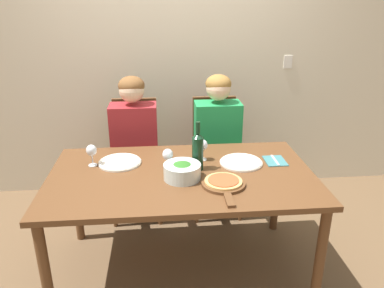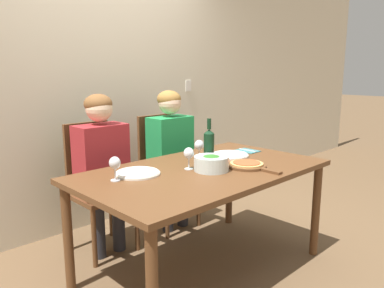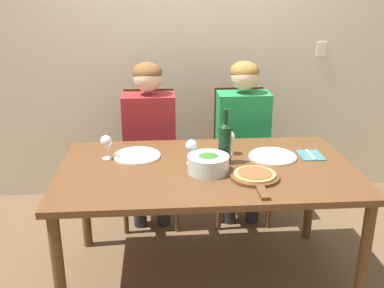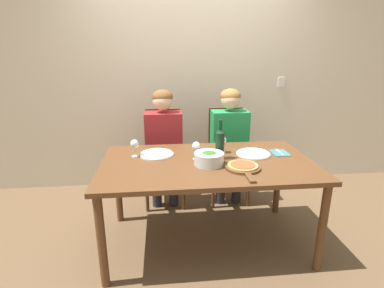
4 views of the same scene
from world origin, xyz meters
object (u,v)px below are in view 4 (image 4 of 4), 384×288
Objects in this scene: dinner_plate_left at (157,154)px; dinner_plate_right at (253,154)px; person_woman at (164,138)px; wine_glass_right at (222,141)px; wine_glass_centre at (196,147)px; fork_on_napkin at (280,153)px; person_man at (230,136)px; broccoli_bowl at (209,159)px; wine_bottle at (220,143)px; chair_right at (227,151)px; chair_left at (164,154)px; pizza_on_board at (243,167)px; wine_glass_left at (135,145)px.

dinner_plate_left and dinner_plate_right have the same top height.
person_woman reaches higher than wine_glass_right.
fork_on_napkin is (0.75, 0.08, -0.10)m from wine_glass_centre.
wine_glass_centre is at bearing -122.74° from person_man.
person_man is 0.58m from wine_glass_right.
person_man is at bearing 66.46° from broccoli_bowl.
dinner_plate_right is at bearing 11.51° from wine_bottle.
chair_right is 0.74m from person_woman.
wine_bottle is 0.34m from dinner_plate_right.
person_woman reaches higher than dinner_plate_left.
chair_left reaches higher than fork_on_napkin.
person_man is 3.78× the size of wine_bottle.
wine_bottle is (0.45, -0.68, 0.14)m from person_woman.
chair_left reaches higher than pizza_on_board.
wine_glass_right is at bearing -52.20° from chair_left.
chair_right is at bearing 73.70° from wine_glass_right.
person_man is 8.28× the size of wine_glass_centre.
chair_right is 5.65× the size of fork_on_napkin.
person_man is 8.28× the size of wine_glass_left.
person_woman is at bearing 82.83° from dinner_plate_left.
dinner_plate_right is at bearing -18.07° from wine_glass_right.
chair_right is at bearing 40.81° from dinner_plate_left.
wine_glass_right reaches higher than broccoli_bowl.
wine_glass_centre is (-0.44, -0.68, 0.11)m from person_man.
person_man reaches higher than wine_glass_centre.
wine_bottle is 1.13× the size of dinner_plate_left.
person_man reaches higher than wine_glass_right.
wine_glass_centre is at bearing 179.53° from wine_bottle.
wine_glass_right is (-0.19, -0.65, 0.32)m from chair_right.
wine_bottle reaches higher than broccoli_bowl.
wine_glass_left is at bearing 178.13° from fork_on_napkin.
chair_right is at bearing 95.24° from dinner_plate_right.
fork_on_napkin is (0.24, 0.02, -0.01)m from dinner_plate_right.
chair_left is at bearing 144.44° from fork_on_napkin.
chair_right is 4.31× the size of broccoli_bowl.
chair_right reaches higher than wine_glass_left.
wine_glass_left is at bearing 170.39° from wine_bottle.
fork_on_napkin is (0.31, -0.60, 0.01)m from person_man.
wine_glass_left is at bearing -113.82° from person_woman.
person_woman is 1.00× the size of person_man.
person_man is at bearing 70.55° from wine_bottle.
dinner_plate_right is (0.83, -0.08, 0.00)m from dinner_plate_left.
person_woman is 0.74m from wine_glass_right.
fork_on_napkin is at bearing -7.80° from wine_glass_right.
wine_glass_centre is 0.76m from fork_on_napkin.
wine_glass_centre is at bearing -118.72° from chair_right.
chair_right is 0.25m from person_man.
wine_glass_centre is (-0.33, 0.25, 0.09)m from pizza_on_board.
wine_glass_left is at bearing 156.43° from pizza_on_board.
chair_left is 0.79m from wine_glass_left.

